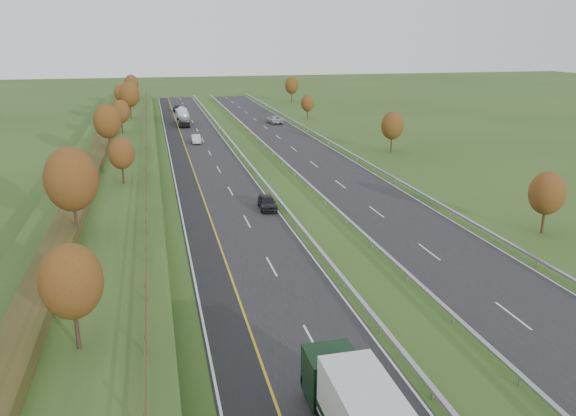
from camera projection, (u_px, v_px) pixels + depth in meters
name	position (u px, v px, depth m)	size (l,w,h in m)	color
ground	(271.00, 173.00, 76.87)	(400.00, 400.00, 0.00)	#2E4C1B
near_carriageway	(209.00, 168.00, 79.71)	(10.50, 200.00, 0.04)	black
far_carriageway	(320.00, 163.00, 83.42)	(10.50, 200.00, 0.04)	black
hard_shoulder	(182.00, 170.00, 78.87)	(3.00, 200.00, 0.04)	black
lane_markings	(253.00, 166.00, 81.03)	(26.75, 200.00, 0.01)	silver
embankment_left	(113.00, 166.00, 76.50)	(12.00, 200.00, 2.00)	#2E4C1B
hedge_left	(97.00, 156.00, 75.60)	(2.20, 180.00, 1.10)	#313415
fence_left	(146.00, 153.00, 76.63)	(0.12, 189.06, 1.20)	#422B19
median_barrier_near	(248.00, 162.00, 80.82)	(0.32, 200.00, 0.71)	#989BA0
median_barrier_far	(283.00, 161.00, 81.97)	(0.32, 200.00, 0.71)	#989BA0
outer_barrier_far	(357.00, 157.00, 84.55)	(0.32, 200.00, 0.71)	#989BA0
trees_left	(111.00, 131.00, 71.88)	(6.64, 164.30, 7.66)	#2D2116
trees_far	(342.00, 108.00, 112.33)	(8.45, 118.60, 7.12)	#2D2116
road_tanker	(183.00, 116.00, 119.07)	(2.40, 11.22, 3.46)	silver
car_dark_near	(267.00, 202.00, 60.66)	(1.77, 4.40, 1.50)	black
car_silver_mid	(196.00, 139.00, 98.52)	(1.53, 4.38, 1.44)	silver
car_small_far	(177.00, 109.00, 140.26)	(1.90, 4.68, 1.36)	#121A3A
car_oncoming	(275.00, 120.00, 121.14)	(2.58, 5.60, 1.56)	#B4B5B9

